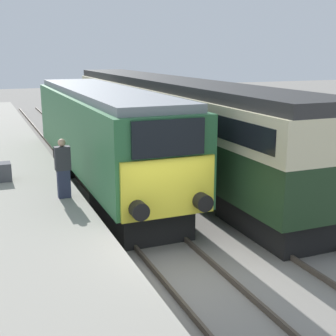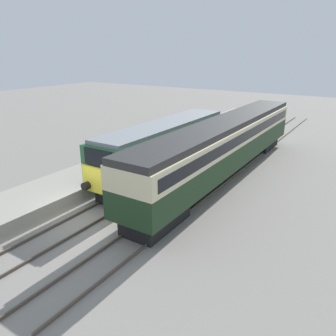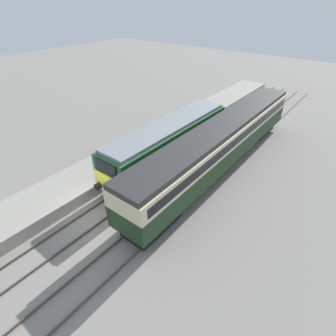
% 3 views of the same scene
% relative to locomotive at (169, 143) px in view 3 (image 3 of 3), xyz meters
% --- Properties ---
extents(ground_plane, '(120.00, 120.00, 0.00)m').
position_rel_locomotive_xyz_m(ground_plane, '(0.00, -7.77, -2.09)').
color(ground_plane, gray).
extents(platform_left, '(3.50, 50.00, 0.88)m').
position_rel_locomotive_xyz_m(platform_left, '(-3.30, 0.23, -1.65)').
color(platform_left, '#9E998C').
rests_on(platform_left, ground_plane).
extents(rails_near_track, '(1.51, 60.00, 0.14)m').
position_rel_locomotive_xyz_m(rails_near_track, '(0.00, -2.77, -2.02)').
color(rails_near_track, '#4C4238').
rests_on(rails_near_track, ground_plane).
extents(rails_far_track, '(1.50, 60.00, 0.14)m').
position_rel_locomotive_xyz_m(rails_far_track, '(3.40, -2.77, -2.02)').
color(rails_far_track, '#4C4238').
rests_on(rails_far_track, ground_plane).
extents(locomotive, '(2.70, 13.17, 3.76)m').
position_rel_locomotive_xyz_m(locomotive, '(0.00, 0.00, 0.00)').
color(locomotive, black).
rests_on(locomotive, ground_plane).
extents(passenger_carriage, '(2.75, 21.18, 3.94)m').
position_rel_locomotive_xyz_m(passenger_carriage, '(3.40, 2.30, 0.32)').
color(passenger_carriage, black).
rests_on(passenger_carriage, ground_plane).
extents(person_on_platform, '(0.44, 0.26, 1.75)m').
position_rel_locomotive_xyz_m(person_on_platform, '(-2.07, -3.37, -0.33)').
color(person_on_platform, '#2D334C').
rests_on(person_on_platform, platform_left).
extents(luggage_crate, '(0.70, 0.56, 0.60)m').
position_rel_locomotive_xyz_m(luggage_crate, '(-3.71, -0.76, -0.91)').
color(luggage_crate, '#4C4C51').
rests_on(luggage_crate, platform_left).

